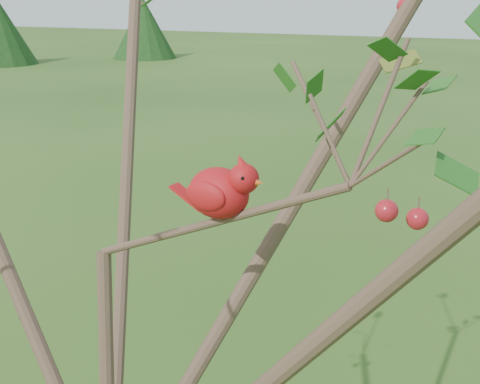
% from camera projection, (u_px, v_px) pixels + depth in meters
% --- Properties ---
extents(crabapple_tree, '(2.35, 2.05, 2.95)m').
position_uv_depth(crabapple_tree, '(91.00, 200.00, 1.37)').
color(crabapple_tree, '#483227').
rests_on(crabapple_tree, ground).
extents(cardinal, '(0.22, 0.12, 0.15)m').
position_uv_depth(cardinal, '(222.00, 191.00, 1.34)').
color(cardinal, '#B10F1C').
rests_on(cardinal, ground).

